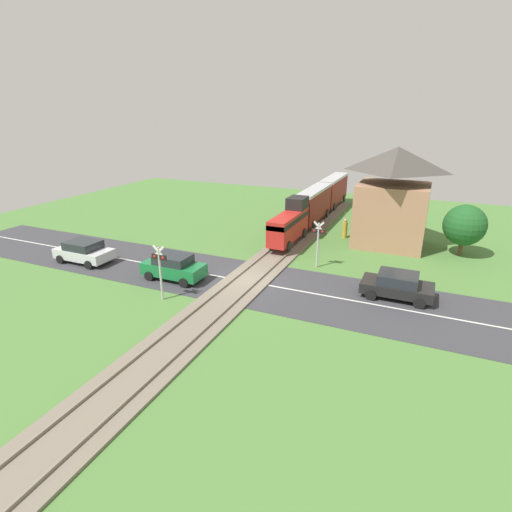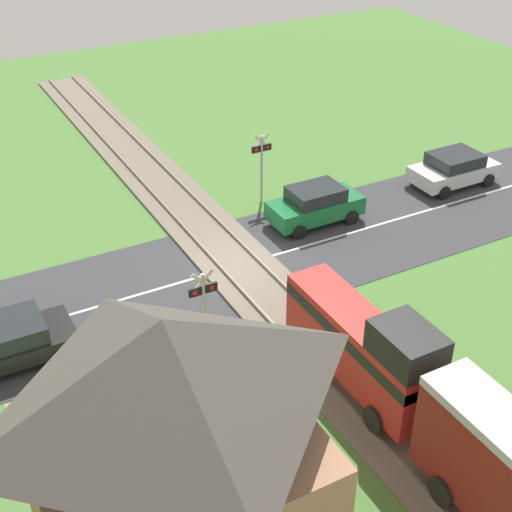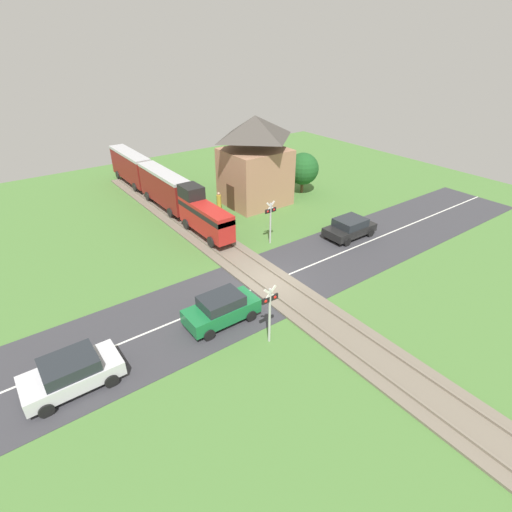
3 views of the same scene
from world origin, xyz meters
TOP-DOWN VIEW (x-y plane):
  - ground_plane at (0.00, 0.00)m, footprint 60.00×60.00m
  - road_surface at (0.00, 0.00)m, footprint 48.00×6.40m
  - track_bed at (0.00, 0.00)m, footprint 2.80×48.00m
  - train at (0.00, 14.97)m, footprint 1.58×20.45m
  - car_near_crossing at (-4.24, -1.44)m, footprint 3.83×1.85m
  - car_far_side at (8.47, 1.44)m, footprint 3.81×2.07m
  - car_behind_queue at (-11.53, -1.44)m, footprint 3.90×2.03m
  - crossing_signal_west_approach at (-3.20, -4.05)m, footprint 0.90×0.18m
  - crossing_signal_east_approach at (3.20, 4.05)m, footprint 0.90×0.18m
  - station_building at (6.90, 10.90)m, footprint 5.42×4.92m
  - pedestrian_by_station at (3.47, 11.29)m, footprint 0.39×0.39m
  - tree_by_station at (11.91, 10.39)m, footprint 2.86×2.86m

SIDE VIEW (x-z plane):
  - ground_plane at x=0.00m, z-range 0.00..0.00m
  - road_surface at x=0.00m, z-range 0.00..0.02m
  - track_bed at x=0.00m, z-range -0.05..0.19m
  - pedestrian_by_station at x=3.47m, z-range -0.07..1.51m
  - car_far_side at x=8.47m, z-range 0.04..1.45m
  - car_behind_queue at x=-11.53m, z-range 0.04..1.53m
  - car_near_crossing at x=-4.24m, z-range 0.03..1.61m
  - train at x=0.00m, z-range 0.30..3.48m
  - crossing_signal_west_approach at x=-3.20m, z-range 0.44..3.58m
  - crossing_signal_east_approach at x=3.20m, z-range 0.44..3.58m
  - tree_by_station at x=11.91m, z-range 0.40..4.08m
  - station_building at x=6.90m, z-range -0.07..7.27m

